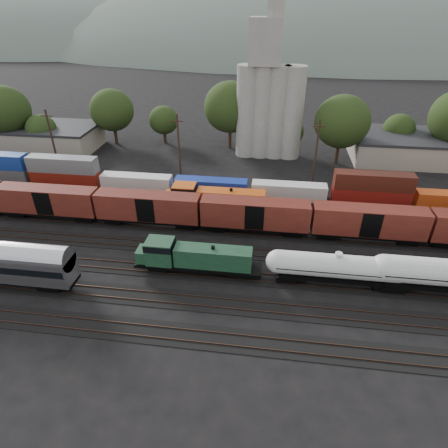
# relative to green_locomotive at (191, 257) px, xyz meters

# --- Properties ---
(ground) EXTENTS (600.00, 600.00, 0.00)m
(ground) POSITION_rel_green_locomotive_xyz_m (4.27, 5.00, -2.34)
(ground) COLOR black
(tracks) EXTENTS (180.00, 33.20, 0.20)m
(tracks) POSITION_rel_green_locomotive_xyz_m (4.27, 5.00, -2.30)
(tracks) COLOR black
(tracks) RESTS_ON ground
(green_locomotive) EXTENTS (15.39, 2.72, 4.07)m
(green_locomotive) POSITION_rel_green_locomotive_xyz_m (0.00, 0.00, 0.00)
(green_locomotive) COLOR black
(green_locomotive) RESTS_ON ground
(tank_car_a) EXTENTS (16.20, 2.90, 4.25)m
(tank_car_a) POSITION_rel_green_locomotive_xyz_m (17.02, 0.00, 0.19)
(tank_car_a) COLOR silver
(tank_car_a) RESTS_ON ground
(orange_locomotive) EXTENTS (17.22, 2.87, 4.30)m
(orange_locomotive) POSITION_rel_green_locomotive_xyz_m (0.15, 15.00, 0.12)
(orange_locomotive) COLOR black
(orange_locomotive) RESTS_ON ground
(boxcar_string) EXTENTS (153.60, 2.90, 4.20)m
(boxcar_string) POSITION_rel_green_locomotive_xyz_m (14.72, 10.00, 0.78)
(boxcar_string) COLOR black
(boxcar_string) RESTS_ON ground
(container_wall) EXTENTS (170.47, 2.60, 5.80)m
(container_wall) POSITION_rel_green_locomotive_xyz_m (3.35, 20.00, 0.22)
(container_wall) COLOR black
(container_wall) RESTS_ON ground
(grain_silo) EXTENTS (13.40, 5.00, 29.00)m
(grain_silo) POSITION_rel_green_locomotive_xyz_m (7.55, 41.00, 8.91)
(grain_silo) COLOR gray
(grain_silo) RESTS_ON ground
(industrial_sheds) EXTENTS (119.38, 17.26, 5.10)m
(industrial_sheds) POSITION_rel_green_locomotive_xyz_m (10.89, 40.25, 0.22)
(industrial_sheds) COLOR #9E937F
(industrial_sheds) RESTS_ON ground
(tree_band) EXTENTS (164.19, 19.50, 14.31)m
(tree_band) POSITION_rel_green_locomotive_xyz_m (8.03, 40.33, 5.70)
(tree_band) COLOR black
(tree_band) RESTS_ON ground
(utility_poles) EXTENTS (122.20, 0.36, 12.00)m
(utility_poles) POSITION_rel_green_locomotive_xyz_m (4.27, 27.00, 3.87)
(utility_poles) COLOR black
(utility_poles) RESTS_ON ground
(distant_hills) EXTENTS (860.00, 286.00, 130.00)m
(distant_hills) POSITION_rel_green_locomotive_xyz_m (28.19, 265.00, -22.90)
(distant_hills) COLOR #59665B
(distant_hills) RESTS_ON ground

